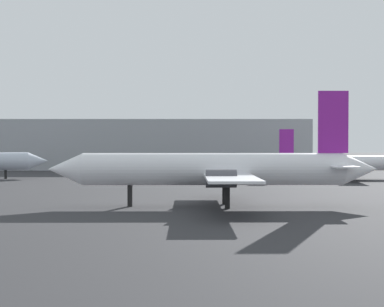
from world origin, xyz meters
The scene contains 3 objects.
airplane_distant centered at (5.73, 38.05, 3.36)m, with size 29.75×22.07×10.41m.
airplane_far_right centered at (28.81, 76.72, 2.47)m, with size 27.42×22.12×7.91m.
terminal_building centered at (-14.33, 115.36, 5.29)m, with size 85.22×27.61×10.58m, color #999EA3.
Camera 1 is at (3.53, -11.72, 5.76)m, focal length 51.82 mm.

